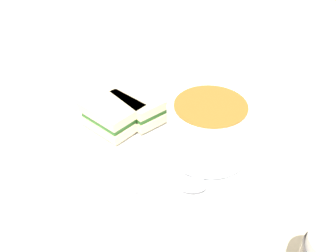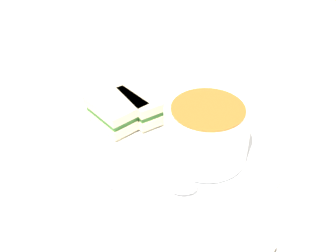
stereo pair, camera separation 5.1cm
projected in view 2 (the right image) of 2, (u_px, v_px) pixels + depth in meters
name	position (u px, v px, depth m)	size (l,w,h in m)	color
ground_plane	(168.00, 149.00, 0.54)	(2.40, 2.40, 0.00)	beige
plate	(168.00, 143.00, 0.53)	(0.31, 0.31, 0.02)	white
soup_bowl	(206.00, 132.00, 0.48)	(0.10, 0.10, 0.07)	white
spoon	(177.00, 187.00, 0.45)	(0.09, 0.08, 0.01)	silver
sandwich_half_near	(147.00, 103.00, 0.56)	(0.09, 0.08, 0.03)	beige
sandwich_half_far	(117.00, 110.00, 0.54)	(0.08, 0.07, 0.03)	beige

